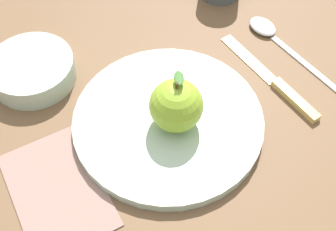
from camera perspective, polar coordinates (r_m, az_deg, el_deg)
The scene contains 7 objects.
ground_plane at distance 0.61m, azimuth 2.76°, elevation 0.56°, with size 2.40×2.40×0.00m, color brown.
dinner_plate at distance 0.59m, azimuth 0.00°, elevation -0.64°, with size 0.25×0.25×0.02m.
apple at distance 0.55m, azimuth 1.07°, elevation 1.30°, with size 0.07×0.07×0.08m.
side_bowl at distance 0.66m, azimuth -17.08°, elevation 6.03°, with size 0.12×0.12×0.03m.
knife at distance 0.65m, azimuth 13.84°, elevation 4.07°, with size 0.14×0.16×0.01m.
spoon at distance 0.72m, azimuth 13.36°, elevation 10.10°, with size 0.13×0.16×0.01m.
linen_napkin at distance 0.56m, azimuth -14.14°, elevation -9.25°, with size 0.10×0.16×0.00m, color gray.
Camera 1 is at (-0.36, -0.07, 0.49)m, focal length 47.18 mm.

